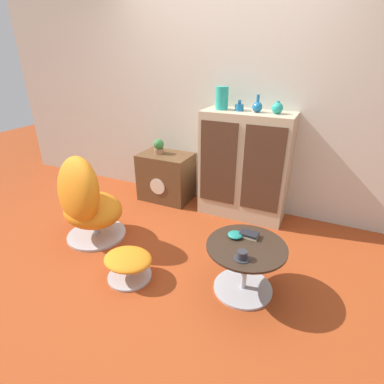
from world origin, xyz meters
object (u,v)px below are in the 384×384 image
object	(u,v)px
ottoman	(128,262)
book_stack	(249,235)
vase_leftmost	(222,98)
vase_inner_right	(257,107)
egg_chair	(86,201)
coffee_table	(245,264)
potted_plant	(159,146)
bowl	(235,235)
vase_inner_left	(239,107)
sideboard	(244,166)
teacup	(242,256)
vase_rightmost	(277,108)
tv_console	(166,177)

from	to	relation	value
ottoman	book_stack	world-z (taller)	book_stack
ottoman	vase_leftmost	distance (m)	1.90
vase_inner_right	egg_chair	bearing A→B (deg)	-138.67
coffee_table	vase_inner_right	bearing A→B (deg)	103.90
potted_plant	egg_chair	bearing A→B (deg)	-97.56
egg_chair	vase_leftmost	size ratio (longest dim) A/B	3.87
ottoman	bowl	size ratio (longest dim) A/B	3.47
vase_leftmost	vase_inner_left	xyz separation A→B (m)	(0.19, 0.00, -0.08)
sideboard	teacup	bearing A→B (deg)	-74.03
egg_chair	teacup	world-z (taller)	egg_chair
vase_rightmost	book_stack	distance (m)	1.36
sideboard	potted_plant	bearing A→B (deg)	-179.24
ottoman	potted_plant	bearing A→B (deg)	110.84
potted_plant	teacup	bearing A→B (deg)	-42.59
coffee_table	book_stack	distance (m)	0.23
ottoman	teacup	world-z (taller)	teacup
egg_chair	vase_leftmost	bearing A→B (deg)	50.96
tv_console	bowl	bearing A→B (deg)	-41.46
sideboard	vase_inner_left	distance (m)	0.64
tv_console	vase_leftmost	bearing A→B (deg)	1.54
vase_leftmost	potted_plant	xyz separation A→B (m)	(-0.80, -0.02, -0.62)
egg_chair	ottoman	distance (m)	0.83
tv_console	vase_inner_right	world-z (taller)	vase_inner_right
ottoman	teacup	bearing A→B (deg)	6.60
sideboard	vase_leftmost	bearing A→B (deg)	179.26
ottoman	bowl	bearing A→B (deg)	23.71
egg_chair	vase_leftmost	xyz separation A→B (m)	(0.95, 1.17, 0.89)
tv_console	vase_inner_left	xyz separation A→B (m)	(0.90, 0.02, 0.93)
vase_inner_left	book_stack	distance (m)	1.43
vase_inner_right	vase_rightmost	size ratio (longest dim) A/B	1.38
sideboard	vase_rightmost	distance (m)	0.71
ottoman	coffee_table	bearing A→B (deg)	16.74
coffee_table	book_stack	xyz separation A→B (m)	(-0.02, 0.12, 0.19)
coffee_table	vase_leftmost	world-z (taller)	vase_leftmost
tv_console	book_stack	bearing A→B (deg)	-38.19
book_stack	teacup	bearing A→B (deg)	-84.10
sideboard	egg_chair	size ratio (longest dim) A/B	1.31
coffee_table	potted_plant	bearing A→B (deg)	140.90
vase_rightmost	bowl	xyz separation A→B (m)	(-0.01, -1.14, -0.80)
bowl	tv_console	bearing A→B (deg)	138.54
egg_chair	potted_plant	xyz separation A→B (m)	(0.15, 1.15, 0.27)
egg_chair	book_stack	xyz separation A→B (m)	(1.61, 0.07, 0.02)
vase_inner_right	bowl	distance (m)	1.41
egg_chair	teacup	size ratio (longest dim) A/B	7.53
coffee_table	book_stack	size ratio (longest dim) A/B	4.23
vase_rightmost	vase_inner_right	bearing A→B (deg)	180.00
teacup	book_stack	xyz separation A→B (m)	(-0.03, 0.29, -0.01)
egg_chair	bowl	distance (m)	1.52
sideboard	vase_leftmost	xyz separation A→B (m)	(-0.30, 0.00, 0.71)
teacup	ottoman	bearing A→B (deg)	-173.40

